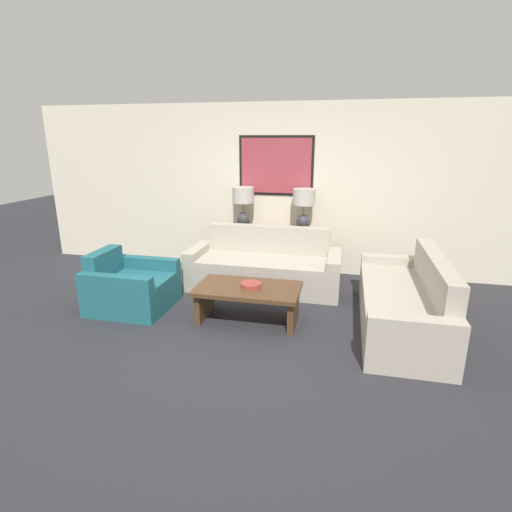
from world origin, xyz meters
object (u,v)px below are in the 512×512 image
console_table (272,251)px  armchair_near_back_wall (130,288)px  table_lamp_left (243,202)px  decorative_bowl (251,285)px  table_lamp_right (304,204)px  couch_by_back_wall (264,268)px  coffee_table (248,296)px  couch_by_side (405,304)px

console_table → armchair_near_back_wall: (-1.54, -1.74, -0.11)m
table_lamp_left → decorative_bowl: table_lamp_left is taller
table_lamp_right → couch_by_back_wall: bearing=-126.4°
coffee_table → decorative_bowl: 0.14m
coffee_table → decorative_bowl: bearing=4.2°
table_lamp_left → couch_by_back_wall: (0.48, -0.65, -0.85)m
couch_by_side → console_table: bearing=139.6°
coffee_table → armchair_near_back_wall: 1.58m
console_table → decorative_bowl: console_table is taller
console_table → couch_by_side: size_ratio=0.64×
console_table → coffee_table: console_table is taller
coffee_table → table_lamp_left: bearing=106.1°
table_lamp_left → coffee_table: table_lamp_left is taller
coffee_table → couch_by_side: bearing=7.1°
couch_by_side → coffee_table: couch_by_side is taller
decorative_bowl → coffee_table: bearing=-175.8°
table_lamp_left → armchair_near_back_wall: bearing=-121.3°
console_table → couch_by_back_wall: (0.00, -0.65, -0.08)m
console_table → table_lamp_right: table_lamp_right is taller
table_lamp_left → decorative_bowl: 1.99m
table_lamp_right → coffee_table: 2.02m
table_lamp_left → table_lamp_right: 0.95m
couch_by_back_wall → couch_by_side: size_ratio=1.00×
console_table → couch_by_back_wall: size_ratio=0.64×
coffee_table → decorative_bowl: (0.04, 0.00, 0.14)m
decorative_bowl → console_table: bearing=92.4°
table_lamp_right → coffee_table: size_ratio=0.52×
table_lamp_left → couch_by_back_wall: table_lamp_left is taller
table_lamp_right → table_lamp_left: bearing=180.0°
console_table → couch_by_side: bearing=-40.4°
table_lamp_left → couch_by_side: (2.31, -1.56, -0.85)m
couch_by_back_wall → table_lamp_left: bearing=126.4°
couch_by_side → armchair_near_back_wall: size_ratio=2.30×
console_table → couch_by_side: (1.84, -1.56, -0.08)m
couch_by_back_wall → couch_by_side: same height
console_table → table_lamp_right: (0.48, 0.00, 0.78)m
table_lamp_left → armchair_near_back_wall: size_ratio=0.68×
table_lamp_right → armchair_near_back_wall: 2.80m
couch_by_back_wall → couch_by_side: bearing=-26.5°
couch_by_back_wall → armchair_near_back_wall: couch_by_back_wall is taller
table_lamp_left → couch_by_side: table_lamp_left is taller
coffee_table → decorative_bowl: size_ratio=4.97×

